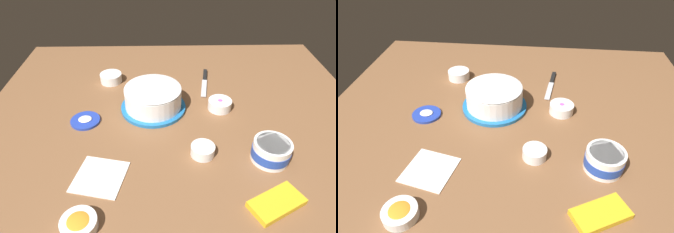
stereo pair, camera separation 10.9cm
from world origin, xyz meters
TOP-DOWN VIEW (x-y plane):
  - ground_plane at (0.00, 0.00)m, footprint 1.54×1.54m
  - frosted_cake at (0.09, -0.16)m, footprint 0.26×0.26m
  - frosting_tub at (-0.30, 0.14)m, footprint 0.12×0.12m
  - frosting_tub_lid at (0.35, -0.07)m, footprint 0.11×0.11m
  - spreading_knife at (-0.15, -0.37)m, footprint 0.06×0.24m
  - sprinkle_bowl_orange at (0.27, 0.38)m, footprint 0.10×0.10m
  - sprinkle_bowl_blue at (0.29, -0.37)m, footprint 0.10×0.10m
  - sprinkle_bowl_rainbow at (-0.18, -0.15)m, footprint 0.09×0.09m
  - sprinkle_bowl_yellow at (-0.08, 0.11)m, footprint 0.08×0.08m
  - candy_box_lower at (-0.27, 0.32)m, footprint 0.18×0.14m
  - paper_napkin at (0.25, 0.20)m, footprint 0.18×0.18m

SIDE VIEW (x-z plane):
  - ground_plane at x=0.00m, z-range 0.00..0.00m
  - paper_napkin at x=0.25m, z-range 0.00..0.01m
  - spreading_knife at x=-0.15m, z-range 0.00..0.01m
  - frosting_tub_lid at x=0.35m, z-range 0.00..0.01m
  - candy_box_lower at x=-0.27m, z-range 0.00..0.02m
  - sprinkle_bowl_orange at x=0.27m, z-range 0.00..0.04m
  - sprinkle_bowl_yellow at x=-0.08m, z-range 0.00..0.04m
  - sprinkle_bowl_blue at x=0.29m, z-range 0.00..0.04m
  - sprinkle_bowl_rainbow at x=-0.18m, z-range 0.00..0.04m
  - frosting_tub at x=-0.30m, z-range 0.00..0.07m
  - frosted_cake at x=0.09m, z-range 0.00..0.10m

